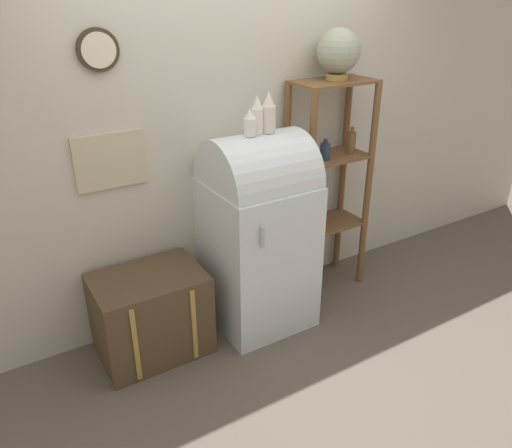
# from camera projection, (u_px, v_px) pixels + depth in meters

# --- Properties ---
(ground_plane) EXTENTS (12.00, 12.00, 0.00)m
(ground_plane) POSITION_uv_depth(u_px,v_px,m) (274.00, 332.00, 3.55)
(ground_plane) COLOR #60564C
(wall_back) EXTENTS (7.00, 0.09, 2.70)m
(wall_back) POSITION_uv_depth(u_px,v_px,m) (231.00, 127.00, 3.41)
(wall_back) COLOR beige
(wall_back) RESTS_ON ground_plane
(refrigerator) EXTENTS (0.65, 0.68, 1.39)m
(refrigerator) POSITION_uv_depth(u_px,v_px,m) (258.00, 229.00, 3.41)
(refrigerator) COLOR silver
(refrigerator) RESTS_ON ground_plane
(suitcase_trunk) EXTENTS (0.70, 0.51, 0.57)m
(suitcase_trunk) POSITION_uv_depth(u_px,v_px,m) (151.00, 314.00, 3.26)
(suitcase_trunk) COLOR brown
(suitcase_trunk) RESTS_ON ground_plane
(shelf_unit) EXTENTS (0.61, 0.35, 1.64)m
(shelf_unit) POSITION_uv_depth(u_px,v_px,m) (328.00, 176.00, 3.75)
(shelf_unit) COLOR brown
(shelf_unit) RESTS_ON ground_plane
(globe) EXTENTS (0.30, 0.30, 0.34)m
(globe) POSITION_uv_depth(u_px,v_px,m) (338.00, 52.00, 3.40)
(globe) COLOR #AD8942
(globe) RESTS_ON shelf_unit
(vase_left) EXTENTS (0.07, 0.07, 0.17)m
(vase_left) POSITION_uv_depth(u_px,v_px,m) (250.00, 123.00, 3.05)
(vase_left) COLOR white
(vase_left) RESTS_ON refrigerator
(vase_center) EXTENTS (0.07, 0.07, 0.24)m
(vase_center) POSITION_uv_depth(u_px,v_px,m) (257.00, 116.00, 3.09)
(vase_center) COLOR white
(vase_center) RESTS_ON refrigerator
(vase_right) EXTENTS (0.09, 0.09, 0.26)m
(vase_right) POSITION_uv_depth(u_px,v_px,m) (269.00, 113.00, 3.11)
(vase_right) COLOR silver
(vase_right) RESTS_ON refrigerator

